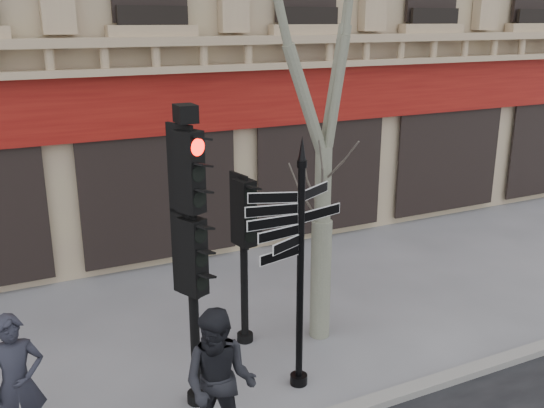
{
  "coord_description": "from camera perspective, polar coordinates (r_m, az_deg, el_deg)",
  "views": [
    {
      "loc": [
        -3.35,
        -7.4,
        5.28
      ],
      "look_at": [
        0.57,
        0.6,
        2.55
      ],
      "focal_mm": 40.0,
      "sensor_mm": 36.0,
      "label": 1
    }
  ],
  "objects": [
    {
      "name": "ground",
      "position": [
        9.69,
        -1.55,
        -15.99
      ],
      "size": [
        80.0,
        80.0,
        0.0
      ],
      "primitive_type": "plane",
      "color": "#5D5D62",
      "rests_on": "ground"
    },
    {
      "name": "pedestrian_a",
      "position": [
        8.46,
        -22.86,
        -15.35
      ],
      "size": [
        0.69,
        0.46,
        1.87
      ],
      "primitive_type": "imported",
      "rotation": [
        0.0,
        0.0,
        0.02
      ],
      "color": "#21222C",
      "rests_on": "ground"
    },
    {
      "name": "traffic_signal_secondary",
      "position": [
        9.8,
        -2.7,
        -2.53
      ],
      "size": [
        0.53,
        0.42,
        2.86
      ],
      "rotation": [
        0.0,
        0.0,
        0.17
      ],
      "color": "black",
      "rests_on": "ground"
    },
    {
      "name": "pedestrian_b",
      "position": [
        7.8,
        -4.95,
        -16.48
      ],
      "size": [
        1.21,
        1.16,
        1.96
      ],
      "primitive_type": "imported",
      "rotation": [
        0.0,
        0.0,
        -0.64
      ],
      "color": "black",
      "rests_on": "ground"
    },
    {
      "name": "traffic_signal_main",
      "position": [
        8.01,
        -7.7,
        -1.95
      ],
      "size": [
        0.57,
        0.5,
        4.27
      ],
      "rotation": [
        0.0,
        0.0,
        0.43
      ],
      "color": "black",
      "rests_on": "ground"
    },
    {
      "name": "fingerpost",
      "position": [
        8.42,
        2.75,
        -1.92
      ],
      "size": [
        1.69,
        1.69,
        3.79
      ],
      "rotation": [
        0.0,
        0.0,
        0.07
      ],
      "color": "black",
      "rests_on": "ground"
    }
  ]
}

